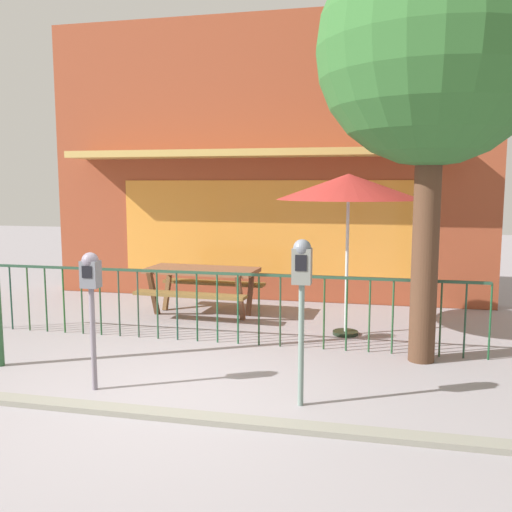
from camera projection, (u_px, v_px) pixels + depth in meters
The scene contains 9 objects.
ground at pixel (162, 396), 5.64m from camera, with size 40.00×40.00×0.00m, color gray.
pub_storefront at pixel (265, 161), 10.25m from camera, with size 8.21×1.29×5.14m.
patio_fence_front at pixel (217, 294), 7.47m from camera, with size 6.92×0.04×0.97m.
picnic_table_left at pixel (202, 278), 9.07m from camera, with size 1.87×1.45×0.79m.
patio_umbrella at pixel (348, 188), 7.68m from camera, with size 2.01×2.01×2.28m.
parking_meter_near at pixel (91, 284), 5.68m from camera, with size 0.18×0.17×1.45m.
parking_meter_far at pixel (302, 278), 5.25m from camera, with size 0.18×0.17×1.62m.
street_tree at pixel (433, 51), 6.31m from camera, with size 2.67×2.67×5.00m.
curb_edge at pixel (142, 415), 5.18m from camera, with size 11.49×0.20×0.11m, color gray.
Camera 1 is at (2.12, -5.07, 2.14)m, focal length 39.07 mm.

